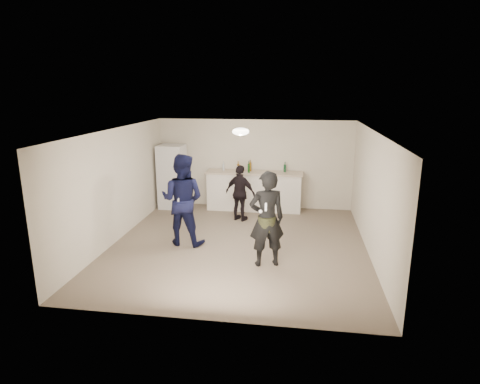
# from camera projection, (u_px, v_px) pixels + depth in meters

# --- Properties ---
(floor) EXTENTS (6.00, 6.00, 0.00)m
(floor) POSITION_uv_depth(u_px,v_px,m) (239.00, 245.00, 8.82)
(floor) COLOR #6B5B4C
(floor) RESTS_ON ground
(ceiling) EXTENTS (6.00, 6.00, 0.00)m
(ceiling) POSITION_uv_depth(u_px,v_px,m) (239.00, 131.00, 8.19)
(ceiling) COLOR silver
(ceiling) RESTS_ON wall_back
(wall_back) EXTENTS (6.00, 0.00, 6.00)m
(wall_back) POSITION_uv_depth(u_px,v_px,m) (254.00, 164.00, 11.38)
(wall_back) COLOR beige
(wall_back) RESTS_ON floor
(wall_front) EXTENTS (6.00, 0.00, 6.00)m
(wall_front) POSITION_uv_depth(u_px,v_px,m) (207.00, 242.00, 5.64)
(wall_front) COLOR beige
(wall_front) RESTS_ON floor
(wall_left) EXTENTS (0.00, 6.00, 6.00)m
(wall_left) POSITION_uv_depth(u_px,v_px,m) (116.00, 185.00, 8.90)
(wall_left) COLOR beige
(wall_left) RESTS_ON floor
(wall_right) EXTENTS (0.00, 6.00, 6.00)m
(wall_right) POSITION_uv_depth(u_px,v_px,m) (373.00, 195.00, 8.12)
(wall_right) COLOR beige
(wall_right) RESTS_ON floor
(counter) EXTENTS (2.60, 0.56, 1.05)m
(counter) POSITION_uv_depth(u_px,v_px,m) (254.00, 192.00, 11.24)
(counter) COLOR silver
(counter) RESTS_ON floor
(counter_top) EXTENTS (2.68, 0.64, 0.04)m
(counter_top) POSITION_uv_depth(u_px,v_px,m) (254.00, 173.00, 11.10)
(counter_top) COLOR beige
(counter_top) RESTS_ON counter
(fridge) EXTENTS (0.70, 0.70, 1.80)m
(fridge) POSITION_uv_depth(u_px,v_px,m) (172.00, 176.00, 11.41)
(fridge) COLOR white
(fridge) RESTS_ON floor
(fridge_handle) EXTENTS (0.02, 0.02, 0.60)m
(fridge_handle) POSITION_uv_depth(u_px,v_px,m) (177.00, 165.00, 10.92)
(fridge_handle) COLOR silver
(fridge_handle) RESTS_ON fridge
(ceiling_dome) EXTENTS (0.36, 0.36, 0.16)m
(ceiling_dome) POSITION_uv_depth(u_px,v_px,m) (241.00, 132.00, 8.49)
(ceiling_dome) COLOR white
(ceiling_dome) RESTS_ON ceiling
(shaker) EXTENTS (0.08, 0.08, 0.17)m
(shaker) POSITION_uv_depth(u_px,v_px,m) (237.00, 169.00, 11.13)
(shaker) COLOR silver
(shaker) RESTS_ON counter_top
(man) EXTENTS (1.04, 0.85, 2.00)m
(man) POSITION_uv_depth(u_px,v_px,m) (182.00, 200.00, 8.67)
(man) COLOR #101545
(man) RESTS_ON floor
(woman) EXTENTS (0.79, 0.64, 1.87)m
(woman) POSITION_uv_depth(u_px,v_px,m) (267.00, 219.00, 7.60)
(woman) COLOR black
(woman) RESTS_ON floor
(camo_shorts) EXTENTS (0.34, 0.34, 0.28)m
(camo_shorts) POSITION_uv_depth(u_px,v_px,m) (267.00, 223.00, 7.63)
(camo_shorts) COLOR #343A1A
(camo_shorts) RESTS_ON woman
(spectator) EXTENTS (0.92, 0.66, 1.46)m
(spectator) POSITION_uv_depth(u_px,v_px,m) (240.00, 193.00, 10.28)
(spectator) COLOR black
(spectator) RESTS_ON floor
(remote_man) EXTENTS (0.04, 0.04, 0.15)m
(remote_man) POSITION_uv_depth(u_px,v_px,m) (179.00, 201.00, 8.39)
(remote_man) COLOR silver
(remote_man) RESTS_ON man
(nunchuk_man) EXTENTS (0.07, 0.07, 0.07)m
(nunchuk_man) POSITION_uv_depth(u_px,v_px,m) (185.00, 204.00, 8.42)
(nunchuk_man) COLOR white
(nunchuk_man) RESTS_ON man
(remote_woman) EXTENTS (0.04, 0.04, 0.15)m
(remote_woman) POSITION_uv_depth(u_px,v_px,m) (266.00, 207.00, 7.29)
(remote_woman) COLOR silver
(remote_woman) RESTS_ON woman
(nunchuk_woman) EXTENTS (0.07, 0.07, 0.07)m
(nunchuk_woman) POSITION_uv_depth(u_px,v_px,m) (261.00, 211.00, 7.35)
(nunchuk_woman) COLOR white
(nunchuk_woman) RESTS_ON woman
(bottle_cluster) EXTENTS (1.79, 0.32, 0.25)m
(bottle_cluster) POSITION_uv_depth(u_px,v_px,m) (250.00, 168.00, 11.15)
(bottle_cluster) COLOR #916015
(bottle_cluster) RESTS_ON counter_top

